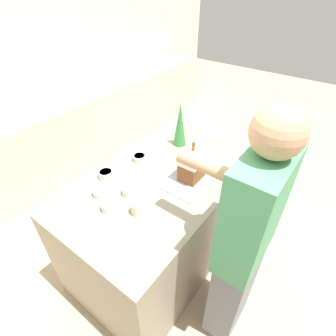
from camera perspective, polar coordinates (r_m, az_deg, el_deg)
name	(u,v)px	position (r m, az deg, el deg)	size (l,w,h in m)	color
ground_plane	(164,251)	(2.67, -0.84, -17.69)	(12.00, 12.00, 0.00)	tan
wall_back	(0,72)	(3.47, -32.68, 17.12)	(8.00, 0.05, 2.60)	beige
back_cabinet_block	(41,148)	(3.51, -25.92, 3.84)	(6.00, 0.60, 0.92)	beige
kitchen_island	(164,219)	(2.30, -0.94, -11.12)	(1.62, 0.93, 0.92)	gray
baking_tray	(191,178)	(1.98, 5.02, -2.21)	(0.46, 0.29, 0.01)	#9E9EA8
gingerbread_house	(192,166)	(1.91, 5.21, 0.45)	(0.19, 0.16, 0.28)	brown
decorative_tree	(180,124)	(2.27, 2.64, 9.55)	(0.11, 0.11, 0.40)	#33843D
candy_bowl_far_right	(103,191)	(1.89, -14.02, -4.79)	(0.14, 0.14, 0.05)	white
candy_bowl_near_tray_right	(130,190)	(1.85, -8.36, -4.86)	(0.11, 0.11, 0.05)	silver
candy_bowl_behind_tray	(109,206)	(1.77, -12.64, -8.02)	(0.11, 0.11, 0.05)	white
candy_bowl_near_tray_left	(140,157)	(2.16, -6.22, 2.30)	(0.11, 0.11, 0.05)	silver
candy_bowl_center_rear	(106,174)	(2.03, -13.37, -1.24)	(0.11, 0.11, 0.05)	silver
mug	(138,208)	(1.70, -6.47, -8.62)	(0.09, 0.09, 0.09)	white
person	(244,245)	(1.63, 16.23, -15.81)	(0.47, 0.58, 1.78)	slate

